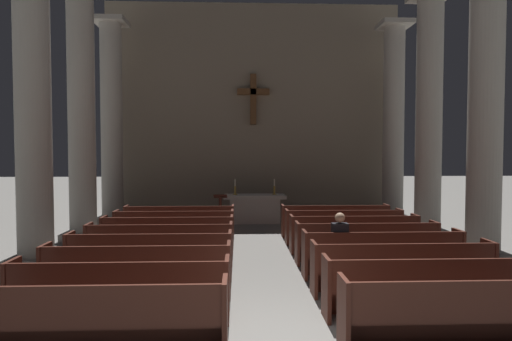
# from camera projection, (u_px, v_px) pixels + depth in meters

# --- Properties ---
(pew_left_row_1) EXTENTS (3.20, 0.50, 0.95)m
(pew_left_row_1) POSITION_uv_depth(u_px,v_px,m) (96.00, 319.00, 5.29)
(pew_left_row_1) COLOR #4C2319
(pew_left_row_1) RESTS_ON ground
(pew_left_row_2) EXTENTS (3.20, 0.50, 0.95)m
(pew_left_row_2) POSITION_uv_depth(u_px,v_px,m) (120.00, 291.00, 6.36)
(pew_left_row_2) COLOR #4C2319
(pew_left_row_2) RESTS_ON ground
(pew_left_row_3) EXTENTS (3.20, 0.50, 0.95)m
(pew_left_row_3) POSITION_uv_depth(u_px,v_px,m) (137.00, 271.00, 7.43)
(pew_left_row_3) COLOR #4C2319
(pew_left_row_3) RESTS_ON ground
(pew_left_row_4) EXTENTS (3.20, 0.50, 0.95)m
(pew_left_row_4) POSITION_uv_depth(u_px,v_px,m) (150.00, 256.00, 8.50)
(pew_left_row_4) COLOR #4C2319
(pew_left_row_4) RESTS_ON ground
(pew_left_row_5) EXTENTS (3.20, 0.50, 0.95)m
(pew_left_row_5) POSITION_uv_depth(u_px,v_px,m) (160.00, 244.00, 9.57)
(pew_left_row_5) COLOR #4C2319
(pew_left_row_5) RESTS_ON ground
(pew_left_row_6) EXTENTS (3.20, 0.50, 0.95)m
(pew_left_row_6) POSITION_uv_depth(u_px,v_px,m) (168.00, 235.00, 10.64)
(pew_left_row_6) COLOR #4C2319
(pew_left_row_6) RESTS_ON ground
(pew_left_row_7) EXTENTS (3.20, 0.50, 0.95)m
(pew_left_row_7) POSITION_uv_depth(u_px,v_px,m) (174.00, 228.00, 11.71)
(pew_left_row_7) COLOR #4C2319
(pew_left_row_7) RESTS_ON ground
(pew_left_row_8) EXTENTS (3.20, 0.50, 0.95)m
(pew_left_row_8) POSITION_uv_depth(u_px,v_px,m) (180.00, 221.00, 12.78)
(pew_left_row_8) COLOR #4C2319
(pew_left_row_8) RESTS_ON ground
(pew_right_row_1) EXTENTS (3.20, 0.50, 0.95)m
(pew_right_row_1) POSITION_uv_depth(u_px,v_px,m) (467.00, 313.00, 5.47)
(pew_right_row_1) COLOR #4C2319
(pew_right_row_1) RESTS_ON ground
(pew_right_row_2) EXTENTS (3.20, 0.50, 0.95)m
(pew_right_row_2) POSITION_uv_depth(u_px,v_px,m) (429.00, 287.00, 6.54)
(pew_right_row_2) COLOR #4C2319
(pew_right_row_2) RESTS_ON ground
(pew_right_row_3) EXTENTS (3.20, 0.50, 0.95)m
(pew_right_row_3) POSITION_uv_depth(u_px,v_px,m) (402.00, 268.00, 7.62)
(pew_right_row_3) COLOR #4C2319
(pew_right_row_3) RESTS_ON ground
(pew_right_row_4) EXTENTS (3.20, 0.50, 0.95)m
(pew_right_row_4) POSITION_uv_depth(u_px,v_px,m) (382.00, 254.00, 8.69)
(pew_right_row_4) COLOR #4C2319
(pew_right_row_4) RESTS_ON ground
(pew_right_row_5) EXTENTS (3.20, 0.50, 0.95)m
(pew_right_row_5) POSITION_uv_depth(u_px,v_px,m) (367.00, 243.00, 9.76)
(pew_right_row_5) COLOR #4C2319
(pew_right_row_5) RESTS_ON ground
(pew_right_row_6) EXTENTS (3.20, 0.50, 0.95)m
(pew_right_row_6) POSITION_uv_depth(u_px,v_px,m) (354.00, 234.00, 10.83)
(pew_right_row_6) COLOR #4C2319
(pew_right_row_6) RESTS_ON ground
(pew_right_row_7) EXTENTS (3.20, 0.50, 0.95)m
(pew_right_row_7) POSITION_uv_depth(u_px,v_px,m) (344.00, 226.00, 11.90)
(pew_right_row_7) COLOR #4C2319
(pew_right_row_7) RESTS_ON ground
(pew_right_row_8) EXTENTS (3.20, 0.50, 0.95)m
(pew_right_row_8) POSITION_uv_depth(u_px,v_px,m) (335.00, 220.00, 12.97)
(pew_right_row_8) COLOR #4C2319
(pew_right_row_8) RESTS_ON ground
(column_left_second) EXTENTS (1.13, 1.13, 7.24)m
(column_left_second) POSITION_uv_depth(u_px,v_px,m) (33.00, 106.00, 9.51)
(column_left_second) COLOR #ADA89E
(column_left_second) RESTS_ON ground
(column_right_second) EXTENTS (1.13, 1.13, 7.24)m
(column_right_second) POSITION_uv_depth(u_px,v_px,m) (485.00, 108.00, 9.92)
(column_right_second) COLOR #ADA89E
(column_right_second) RESTS_ON ground
(column_left_third) EXTENTS (1.13, 1.13, 7.24)m
(column_left_third) POSITION_uv_depth(u_px,v_px,m) (82.00, 117.00, 12.46)
(column_left_third) COLOR #ADA89E
(column_left_third) RESTS_ON ground
(column_right_third) EXTENTS (1.13, 1.13, 7.24)m
(column_right_third) POSITION_uv_depth(u_px,v_px,m) (429.00, 118.00, 12.87)
(column_right_third) COLOR #ADA89E
(column_right_third) RESTS_ON ground
(column_left_fourth) EXTENTS (1.13, 1.13, 7.24)m
(column_left_fourth) POSITION_uv_depth(u_px,v_px,m) (112.00, 124.00, 15.41)
(column_left_fourth) COLOR #ADA89E
(column_left_fourth) RESTS_ON ground
(column_right_fourth) EXTENTS (1.13, 1.13, 7.24)m
(column_right_fourth) POSITION_uv_depth(u_px,v_px,m) (393.00, 125.00, 15.82)
(column_right_fourth) COLOR #ADA89E
(column_right_fourth) RESTS_ON ground
(altar) EXTENTS (2.20, 0.90, 1.01)m
(altar) POSITION_uv_depth(u_px,v_px,m) (255.00, 208.00, 15.43)
(altar) COLOR #BCB7AD
(altar) RESTS_ON ground
(candlestick_left) EXTENTS (0.16, 0.16, 0.56)m
(candlestick_left) POSITION_uv_depth(u_px,v_px,m) (235.00, 190.00, 15.38)
(candlestick_left) COLOR #B79338
(candlestick_left) RESTS_ON altar
(candlestick_right) EXTENTS (0.16, 0.16, 0.56)m
(candlestick_right) POSITION_uv_depth(u_px,v_px,m) (274.00, 190.00, 15.43)
(candlestick_right) COLOR #B79338
(candlestick_right) RESTS_ON altar
(apse_with_cross) EXTENTS (11.41, 0.48, 8.33)m
(apse_with_cross) POSITION_uv_depth(u_px,v_px,m) (253.00, 111.00, 17.06)
(apse_with_cross) COLOR gray
(apse_with_cross) RESTS_ON ground
(lectern) EXTENTS (0.44, 0.36, 1.15)m
(lectern) POSITION_uv_depth(u_px,v_px,m) (220.00, 212.00, 14.19)
(lectern) COLOR #4C2319
(lectern) RESTS_ON ground
(lone_worshipper) EXTENTS (0.32, 0.43, 1.32)m
(lone_worshipper) POSITION_uv_depth(u_px,v_px,m) (339.00, 243.00, 8.68)
(lone_worshipper) COLOR #26262B
(lone_worshipper) RESTS_ON ground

